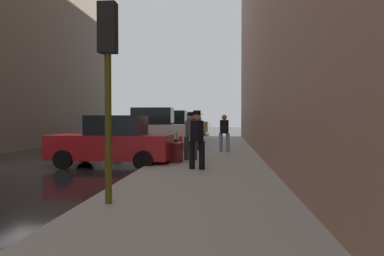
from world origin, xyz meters
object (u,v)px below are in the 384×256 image
at_px(fire_hydrant, 180,143).
at_px(parked_bronze_suv, 187,125).
at_px(parked_blue_sedan, 180,128).
at_px(pedestrian_in_jeans, 224,131).
at_px(parked_red_hatchback, 113,142).
at_px(pedestrian_with_fedora, 197,137).
at_px(rolling_suitcase, 177,152).
at_px(pedestrian_in_red_jacket, 195,130).
at_px(pedestrian_with_beanie, 191,133).
at_px(parked_dark_green_sedan, 193,125).
at_px(parked_white_van, 150,131).
at_px(parked_black_suv, 169,128).
at_px(traffic_light, 108,58).

bearing_deg(fire_hydrant, parked_bronze_suv, 94.90).
height_order(parked_blue_sedan, pedestrian_in_jeans, pedestrian_in_jeans).
bearing_deg(parked_blue_sedan, parked_red_hatchback, -90.00).
distance_m(parked_blue_sedan, pedestrian_with_fedora, 21.46).
bearing_deg(rolling_suitcase, parked_bronze_suv, 94.98).
height_order(parked_blue_sedan, pedestrian_in_red_jacket, pedestrian_in_red_jacket).
xyz_separation_m(parked_red_hatchback, fire_hydrant, (1.80, 5.04, -0.35)).
height_order(pedestrian_with_beanie, rolling_suitcase, pedestrian_with_beanie).
height_order(parked_red_hatchback, rolling_suitcase, parked_red_hatchback).
relative_size(parked_red_hatchback, parked_bronze_suv, 0.91).
distance_m(parked_red_hatchback, parked_dark_green_sedan, 32.89).
relative_size(parked_red_hatchback, pedestrian_in_jeans, 2.48).
bearing_deg(parked_bronze_suv, parked_red_hatchback, -90.00).
xyz_separation_m(parked_red_hatchback, pedestrian_with_beanie, (2.68, 0.88, 0.29)).
relative_size(parked_red_hatchback, parked_white_van, 0.91).
bearing_deg(parked_black_suv, parked_bronze_suv, 90.00).
height_order(parked_red_hatchback, pedestrian_with_fedora, pedestrian_with_fedora).
distance_m(pedestrian_in_red_jacket, rolling_suitcase, 4.97).
distance_m(parked_blue_sedan, rolling_suitcase, 19.57).
bearing_deg(parked_dark_green_sedan, parked_white_van, -90.00).
height_order(parked_white_van, rolling_suitcase, parked_white_van).
height_order(parked_red_hatchback, fire_hydrant, parked_red_hatchback).
bearing_deg(pedestrian_with_fedora, pedestrian_in_jeans, 82.24).
bearing_deg(fire_hydrant, parked_red_hatchback, -109.70).
bearing_deg(rolling_suitcase, pedestrian_in_red_jacket, 87.11).
distance_m(pedestrian_with_beanie, rolling_suitcase, 1.06).
xyz_separation_m(parked_red_hatchback, parked_black_suv, (-0.00, 13.59, 0.18)).
relative_size(traffic_light, pedestrian_with_beanie, 2.03).
height_order(parked_red_hatchback, parked_bronze_suv, parked_bronze_suv).
relative_size(traffic_light, pedestrian_in_jeans, 2.11).
xyz_separation_m(parked_bronze_suv, pedestrian_in_jeans, (3.92, -21.71, 0.07)).
relative_size(parked_black_suv, pedestrian_in_jeans, 2.70).
height_order(parked_blue_sedan, fire_hydrant, parked_blue_sedan).
height_order(parked_blue_sedan, pedestrian_with_beanie, pedestrian_with_beanie).
height_order(fire_hydrant, pedestrian_in_red_jacket, pedestrian_in_red_jacket).
xyz_separation_m(parked_red_hatchback, parked_blue_sedan, (-0.00, 19.59, 0.00)).
bearing_deg(parked_red_hatchback, traffic_light, -73.69).
xyz_separation_m(parked_dark_green_sedan, pedestrian_in_jeans, (3.92, -28.54, 0.26)).
relative_size(parked_white_van, parked_blue_sedan, 1.09).
bearing_deg(pedestrian_in_red_jacket, pedestrian_in_jeans, -27.21).
relative_size(pedestrian_with_beanie, pedestrian_in_jeans, 1.04).
distance_m(fire_hydrant, pedestrian_in_jeans, 2.31).
distance_m(parked_blue_sedan, parked_bronze_suv, 6.48).
height_order(parked_red_hatchback, pedestrian_in_jeans, pedestrian_in_jeans).
bearing_deg(pedestrian_with_fedora, pedestrian_with_beanie, 99.45).
relative_size(parked_bronze_suv, pedestrian_in_red_jacket, 2.72).
distance_m(parked_blue_sedan, traffic_light, 26.07).
bearing_deg(pedestrian_with_beanie, parked_red_hatchback, -161.80).
bearing_deg(pedestrian_with_beanie, parked_blue_sedan, 98.17).
relative_size(pedestrian_in_jeans, rolling_suitcase, 1.64).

